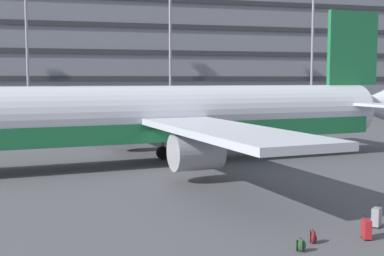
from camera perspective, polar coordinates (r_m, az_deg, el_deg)
ground_plane at (r=30.17m, az=-2.57°, el=-5.16°), size 600.00×600.00×0.00m
terminal_structure at (r=82.63m, az=-10.33°, el=8.29°), size 175.05×16.85×19.45m
airliner at (r=33.19m, az=-4.04°, el=1.24°), size 40.47×32.85×10.91m
light_mast_center_left at (r=68.86m, az=-18.49°, el=12.43°), size 1.80×0.50×24.97m
light_mast_center_right at (r=70.18m, az=-2.53°, el=12.21°), size 1.80×0.50×24.14m
light_mast_right at (r=77.40m, az=13.64°, el=9.65°), size 1.80×0.50×19.47m
suitcase_silver at (r=18.87m, az=19.36°, el=-10.84°), size 0.35×0.51×0.86m
suitcase_purple at (r=20.45m, az=20.39°, el=-9.53°), size 0.50×0.48×0.89m
backpack_teal at (r=17.94m, az=13.74°, el=-12.03°), size 0.34×0.41×0.52m
backpack_upright at (r=17.04m, az=12.35°, el=-13.00°), size 0.39×0.37×0.49m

